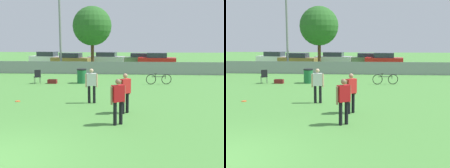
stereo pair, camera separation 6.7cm
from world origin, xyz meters
The scene contains 16 objects.
fence_backline centered at (0.00, 18.00, 0.55)m, with size 23.31×0.07×1.21m.
light_pole centered at (-3.27, 19.56, 5.07)m, with size 0.90×0.36×8.62m.
tree_near_pole centered at (-0.56, 21.46, 4.31)m, with size 3.82×3.82×6.24m.
player_defender_red centered at (3.15, 4.92, 0.96)m, with size 0.47×0.47×1.66m.
player_thrower_red centered at (2.94, 3.33, 0.96)m, with size 0.51×0.43×1.66m.
player_receiver_white centered at (1.51, 6.69, 0.96)m, with size 0.60×0.27×1.66m.
frisbee_disc centered at (-2.18, 6.75, 0.01)m, with size 0.25×0.25×0.03m.
folding_chair_sideline centered at (-3.10, 12.38, 0.55)m, with size 0.57×0.57×0.96m.
bicycle_sideline centered at (5.23, 12.66, 0.36)m, with size 1.74×0.44×0.74m.
trash_bin centered at (-0.08, 12.80, 0.50)m, with size 0.66×0.66×1.00m.
gear_bag_sideline centered at (-2.09, 12.49, 0.14)m, with size 0.62×0.34×0.30m.
parked_car_white centered at (-7.40, 28.79, 0.70)m, with size 4.67×2.51×1.48m.
parked_car_tan centered at (-3.81, 26.25, 0.69)m, with size 4.68×2.37×1.46m.
parked_car_silver centered at (0.18, 28.68, 0.71)m, with size 4.71×2.37×1.46m.
parked_car_olive centered at (4.33, 28.64, 0.67)m, with size 4.30×2.27×1.35m.
parked_car_red centered at (6.25, 26.62, 0.71)m, with size 4.46×2.12×1.49m.
Camera 2 is at (3.51, -6.35, 3.02)m, focal length 45.00 mm.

